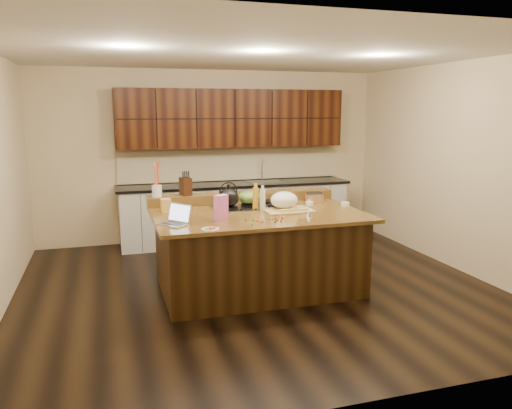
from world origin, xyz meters
name	(u,v)px	position (x,y,z in m)	size (l,w,h in m)	color
room	(257,175)	(0.00, 0.00, 1.35)	(5.52, 5.02, 2.72)	black
island	(257,250)	(0.00, 0.00, 0.46)	(2.40, 1.60, 0.92)	black
back_ledge	(241,197)	(0.00, 0.70, 0.98)	(2.40, 0.30, 0.12)	black
cooktop	(250,206)	(0.00, 0.30, 0.94)	(0.92, 0.52, 0.05)	gray
back_counter	(235,180)	(0.30, 2.23, 0.98)	(3.70, 0.66, 2.40)	silver
kettle	(228,198)	(-0.30, 0.17, 1.08)	(0.25, 0.25, 0.22)	black
green_bowl	(250,197)	(0.00, 0.30, 1.04)	(0.29, 0.29, 0.16)	#55772F
laptop	(176,219)	(-0.99, -0.35, 0.98)	(0.37, 0.38, 0.21)	#B7B7BC
oil_bottle	(256,199)	(0.01, 0.10, 1.06)	(0.07, 0.07, 0.27)	gold
vinegar_bottle	(263,200)	(0.08, 0.05, 1.04)	(0.06, 0.06, 0.25)	silver
wooden_tray	(285,202)	(0.33, -0.02, 1.02)	(0.56, 0.45, 0.22)	tan
ramekin_a	(345,204)	(1.15, 0.05, 0.94)	(0.10, 0.10, 0.04)	white
ramekin_b	(310,204)	(0.74, 0.20, 0.94)	(0.10, 0.10, 0.04)	white
ramekin_c	(311,201)	(0.84, 0.39, 0.94)	(0.10, 0.10, 0.04)	white
strainer_bowl	(314,198)	(0.90, 0.43, 0.97)	(0.24, 0.24, 0.09)	#996B3F
kitchen_timer	(309,214)	(0.47, -0.42, 0.96)	(0.08, 0.08, 0.07)	silver
pink_bag	(221,208)	(-0.49, -0.29, 1.06)	(0.15, 0.08, 0.27)	#EF70C7
candy_plate	(210,229)	(-0.70, -0.69, 0.93)	(0.18, 0.18, 0.01)	white
package_box	(166,205)	(-1.01, 0.30, 1.00)	(0.11, 0.08, 0.16)	gold
utensil_crock	(157,191)	(-1.07, 0.70, 1.11)	(0.12, 0.12, 0.14)	white
knife_block	(186,186)	(-0.72, 0.70, 1.15)	(0.11, 0.18, 0.22)	black
gumdrop_0	(273,219)	(0.04, -0.45, 0.93)	(0.02, 0.02, 0.02)	red
gumdrop_1	(275,221)	(0.03, -0.56, 0.93)	(0.02, 0.02, 0.02)	#198C26
gumdrop_2	(246,220)	(-0.26, -0.42, 0.93)	(0.02, 0.02, 0.02)	red
gumdrop_3	(262,221)	(-0.10, -0.52, 0.93)	(0.02, 0.02, 0.02)	#198C26
gumdrop_4	(281,221)	(0.09, -0.56, 0.93)	(0.02, 0.02, 0.02)	red
gumdrop_5	(274,222)	(0.00, -0.60, 0.93)	(0.02, 0.02, 0.02)	#198C26
gumdrop_6	(275,218)	(0.08, -0.43, 0.93)	(0.02, 0.02, 0.02)	red
gumdrop_7	(252,224)	(-0.25, -0.62, 0.93)	(0.02, 0.02, 0.02)	#198C26
gumdrop_8	(282,218)	(0.16, -0.42, 0.93)	(0.02, 0.02, 0.02)	red
gumdrop_9	(269,219)	(0.00, -0.43, 0.93)	(0.02, 0.02, 0.02)	#198C26
gumdrop_10	(257,221)	(-0.15, -0.49, 0.93)	(0.02, 0.02, 0.02)	red
gumdrop_11	(253,220)	(-0.18, -0.44, 0.93)	(0.02, 0.02, 0.02)	#198C26
gumdrop_12	(277,220)	(0.06, -0.52, 0.93)	(0.02, 0.02, 0.02)	red
gumdrop_13	(278,219)	(0.09, -0.45, 0.93)	(0.02, 0.02, 0.02)	#198C26
gumdrop_14	(261,222)	(-0.12, -0.56, 0.93)	(0.02, 0.02, 0.02)	red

